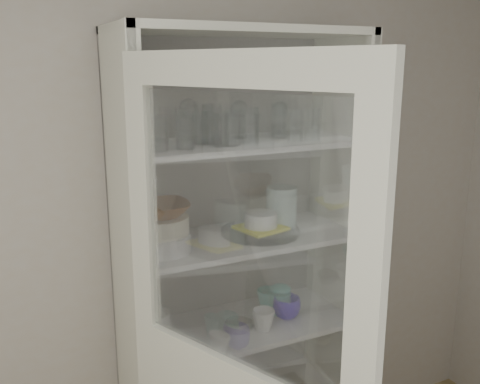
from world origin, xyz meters
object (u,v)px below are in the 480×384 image
pantry_cabinet (234,300)px  mug_white (263,320)px  goblet_0 (132,121)px  teal_jar (280,301)px  goblet_3 (280,116)px  plate_stack_front (161,242)px  plate_stack_back (157,232)px  goblet_2 (239,117)px  mug_blue (287,308)px  white_ramekin (261,219)px  glass_platter (261,231)px  measuring_cups (237,325)px  terracotta_bowl (160,209)px  yellow_trivet (261,228)px  white_canister (158,327)px  mug_teal (268,299)px  cream_bowl (160,225)px  grey_bowl_stack (281,207)px  goblet_1 (189,117)px

pantry_cabinet → mug_white: (0.06, -0.17, -0.03)m
goblet_0 → teal_jar: 1.04m
goblet_3 → plate_stack_front: bearing=-166.2°
plate_stack_back → teal_jar: plate_stack_back is taller
goblet_2 → pantry_cabinet: bearing=-161.7°
pantry_cabinet → mug_blue: size_ratio=17.22×
goblet_2 → white_ramekin: size_ratio=1.22×
mug_blue → teal_jar: bearing=78.0°
goblet_0 → glass_platter: size_ratio=0.53×
pantry_cabinet → measuring_cups: pantry_cabinet is taller
terracotta_bowl → yellow_trivet: bearing=3.0°
terracotta_bowl → teal_jar: terracotta_bowl is taller
plate_stack_front → yellow_trivet: bearing=3.0°
measuring_cups → white_canister: white_canister is taller
yellow_trivet → mug_teal: size_ratio=1.74×
yellow_trivet → white_ramekin: 0.04m
glass_platter → teal_jar: size_ratio=2.93×
measuring_cups → cream_bowl: bearing=177.7°
terracotta_bowl → measuring_cups: size_ratio=2.24×
grey_bowl_stack → mug_blue: (-0.01, -0.08, -0.44)m
pantry_cabinet → cream_bowl: bearing=-163.8°
yellow_trivet → pantry_cabinet: bearing=137.8°
plate_stack_back → mug_white: (0.39, -0.20, -0.39)m
cream_bowl → white_canister: 0.44m
pantry_cabinet → goblet_3: 0.84m
goblet_1 → measuring_cups: goblet_1 is taller
goblet_0 → plate_stack_front: 0.48m
goblet_0 → cream_bowl: bearing=-70.5°
goblet_2 → yellow_trivet: goblet_2 is taller
white_ramekin → teal_jar: (0.12, 0.02, -0.40)m
grey_bowl_stack → mug_teal: 0.45m
goblet_0 → plate_stack_back: size_ratio=0.79×
measuring_cups → pantry_cabinet: bearing=71.3°
goblet_2 → yellow_trivet: 0.47m
plate_stack_back → grey_bowl_stack: grey_bowl_stack is taller
mug_teal → white_ramekin: bearing=-127.9°
pantry_cabinet → goblet_1: bearing=165.9°
measuring_cups → teal_jar: bearing=13.9°
terracotta_bowl → goblet_1: bearing=39.3°
goblet_1 → plate_stack_back: size_ratio=0.81×
plate_stack_back → terracotta_bowl: bearing=-100.8°
goblet_1 → white_ramekin: bearing=-25.2°
mug_teal → yellow_trivet: bearing=-127.9°
plate_stack_front → white_canister: bearing=109.0°
cream_bowl → grey_bowl_stack: grey_bowl_stack is taller
plate_stack_front → goblet_0: bearing=109.5°
goblet_2 → plate_stack_front: size_ratio=0.73×
mug_teal → terracotta_bowl: bearing=-160.5°
mug_blue → plate_stack_front: bearing=167.0°
goblet_3 → grey_bowl_stack: bearing=-111.1°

